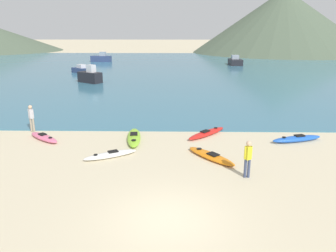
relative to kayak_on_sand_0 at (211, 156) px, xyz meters
The scene contains 15 objects.
ground_plane 5.89m from the kayak_on_sand_0, 110.51° to the right, with size 400.00×400.00×0.00m, color beige.
bay_water 39.49m from the kayak_on_sand_0, 92.99° to the left, with size 160.00×70.00×0.06m, color teal.
far_hill_midleft 82.59m from the kayak_on_sand_0, 70.75° to the left, with size 47.77×47.77×16.40m, color #4C5B47.
kayak_on_sand_0 is the anchor object (origin of this frame).
kayak_on_sand_1 5.86m from the kayak_on_sand_0, 26.97° to the left, with size 3.18×1.49×0.38m.
kayak_on_sand_2 5.06m from the kayak_on_sand_0, behind, with size 2.69×1.83×0.32m.
kayak_on_sand_3 9.85m from the kayak_on_sand_0, 164.16° to the left, with size 2.46×2.21×0.34m.
kayak_on_sand_4 5.06m from the kayak_on_sand_0, 146.19° to the left, with size 1.13×3.49×0.34m.
kayak_on_sand_5 3.72m from the kayak_on_sand_0, 87.82° to the left, with size 2.72×2.83×0.33m.
person_near_foreground 2.67m from the kayak_on_sand_0, 58.45° to the right, with size 0.34×0.28×1.68m.
person_near_waterline 11.61m from the kayak_on_sand_0, 158.56° to the left, with size 0.35×0.30×1.72m.
moored_boat_0 26.56m from the kayak_on_sand_0, 116.77° to the left, with size 3.23×2.77×2.12m.
moored_boat_1 36.07m from the kayak_on_sand_0, 115.05° to the left, with size 3.86×3.51×1.21m.
moored_boat_2 52.54m from the kayak_on_sand_0, 108.08° to the left, with size 4.10×1.80×1.91m.
moored_boat_3 45.36m from the kayak_on_sand_0, 78.50° to the left, with size 2.08×3.99×1.71m.
Camera 1 is at (0.22, -9.81, 6.23)m, focal length 35.00 mm.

